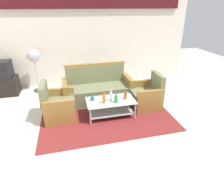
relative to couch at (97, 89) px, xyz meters
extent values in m
plane|color=beige|center=(0.05, -1.56, -0.32)|extent=(14.00, 14.00, 0.00)
cube|color=silver|center=(0.05, 1.50, 1.08)|extent=(6.52, 0.12, 2.80)
cube|color=#4C1419|center=(0.05, 1.41, 2.15)|extent=(5.76, 0.08, 0.36)
cube|color=maroon|center=(0.07, -0.72, -0.31)|extent=(2.98, 2.23, 0.01)
cube|color=#6B704C|center=(0.00, -0.05, -0.10)|extent=(1.61, 0.73, 0.42)
cube|color=#6B704C|center=(0.00, 0.27, 0.35)|extent=(1.60, 0.17, 0.48)
cube|color=olive|center=(0.84, -0.04, 0.00)|extent=(0.13, 0.70, 0.62)
cube|color=olive|center=(-0.84, -0.07, 0.00)|extent=(0.13, 0.70, 0.62)
cube|color=olive|center=(0.00, 0.27, 0.62)|extent=(1.64, 0.13, 0.06)
cube|color=#6B704C|center=(-0.97, -0.65, -0.11)|extent=(0.67, 0.61, 0.40)
cube|color=#6B704C|center=(-1.28, -0.65, 0.32)|extent=(0.13, 0.60, 0.45)
cube|color=olive|center=(-0.96, -0.32, -0.02)|extent=(0.66, 0.11, 0.58)
cube|color=olive|center=(-0.98, -0.98, -0.02)|extent=(0.66, 0.11, 0.58)
cube|color=#6B704C|center=(1.11, -0.62, -0.11)|extent=(0.67, 0.62, 0.40)
cube|color=#6B704C|center=(1.42, -0.63, 0.32)|extent=(0.13, 0.60, 0.45)
cube|color=olive|center=(1.10, -0.95, -0.02)|extent=(0.66, 0.12, 0.58)
cube|color=olive|center=(1.12, -0.29, -0.02)|extent=(0.66, 0.12, 0.58)
cube|color=silver|center=(0.16, -0.87, 0.09)|extent=(1.10, 0.60, 0.02)
cube|color=#9E9EA5|center=(0.16, -0.87, -0.19)|extent=(1.00, 0.52, 0.02)
cylinder|color=#9E9EA5|center=(-0.35, -0.61, -0.11)|extent=(0.04, 0.04, 0.40)
cylinder|color=#9E9EA5|center=(0.67, -0.61, -0.11)|extent=(0.04, 0.04, 0.40)
cylinder|color=#9E9EA5|center=(-0.35, -1.13, -0.11)|extent=(0.04, 0.04, 0.40)
cylinder|color=#9E9EA5|center=(0.67, -1.13, -0.11)|extent=(0.04, 0.04, 0.40)
cylinder|color=brown|center=(0.50, -0.90, 0.18)|extent=(0.07, 0.07, 0.18)
cylinder|color=brown|center=(0.50, -0.90, 0.31)|extent=(0.03, 0.03, 0.08)
cylinder|color=#2D8C38|center=(0.25, -1.01, 0.18)|extent=(0.08, 0.08, 0.16)
cylinder|color=#2D8C38|center=(0.25, -1.01, 0.29)|extent=(0.03, 0.03, 0.07)
cylinder|color=silver|center=(0.16, -0.90, 0.19)|extent=(0.07, 0.07, 0.20)
cylinder|color=silver|center=(0.16, -0.90, 0.33)|extent=(0.03, 0.03, 0.08)
cylinder|color=#D85919|center=(-0.01, -0.97, 0.20)|extent=(0.07, 0.07, 0.21)
cylinder|color=#D85919|center=(-0.01, -0.97, 0.35)|extent=(0.03, 0.03, 0.09)
cylinder|color=#2659A5|center=(-0.24, -0.78, 0.14)|extent=(0.08, 0.08, 0.10)
cube|color=black|center=(-2.58, 0.99, -0.06)|extent=(0.80, 0.50, 0.52)
cube|color=black|center=(-2.56, 1.21, 0.44)|extent=(0.51, 0.05, 0.36)
cylinder|color=#2D2D33|center=(-1.63, 1.04, -0.30)|extent=(0.32, 0.32, 0.03)
cylinder|color=#B2B2B7|center=(-1.63, 1.04, 0.19)|extent=(0.03, 0.03, 0.95)
sphere|color=#B2B2B7|center=(-1.63, 1.04, 0.77)|extent=(0.36, 0.36, 0.36)
camera|label=1|loc=(-0.71, -4.56, 2.07)|focal=30.05mm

